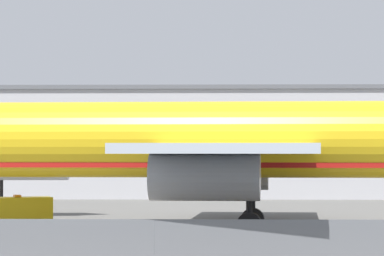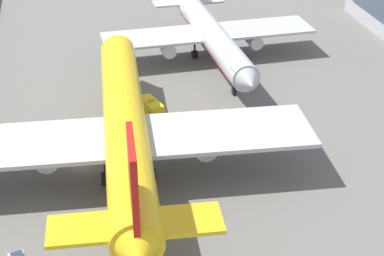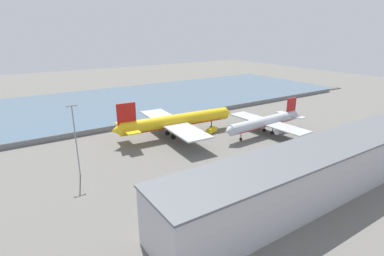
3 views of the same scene
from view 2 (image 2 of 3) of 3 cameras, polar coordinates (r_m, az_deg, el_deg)
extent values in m
plane|color=#66635E|center=(87.55, -9.48, -3.13)|extent=(500.00, 500.00, 0.00)
cylinder|color=yellow|center=(82.63, -5.97, 0.40)|extent=(49.56, 8.49, 5.43)
cone|color=yellow|center=(106.33, -6.66, 7.13)|extent=(3.84, 5.36, 5.15)
cube|color=#232D3D|center=(102.86, -6.61, 6.76)|extent=(3.27, 4.79, 1.63)
cube|color=red|center=(83.36, -5.92, -0.50)|extent=(42.11, 6.94, 0.98)
cube|color=#B7BABF|center=(81.46, -14.20, -1.42)|extent=(12.30, 24.30, 0.54)
cube|color=#B7BABF|center=(81.89, 2.43, -0.29)|extent=(12.30, 24.30, 0.54)
cylinder|color=#B7BABF|center=(83.39, -12.69, -1.86)|extent=(7.08, 3.41, 2.98)
cylinder|color=#B7BABF|center=(83.75, 0.95, -0.93)|extent=(7.08, 3.41, 2.98)
cube|color=red|center=(61.25, -5.25, -4.84)|extent=(7.42, 1.11, 9.22)
cube|color=yellow|center=(64.23, -8.96, -8.82)|extent=(5.46, 8.97, 0.43)
cube|color=yellow|center=(64.43, -1.15, -8.26)|extent=(5.46, 8.97, 0.43)
cylinder|color=black|center=(99.95, -6.33, 2.95)|extent=(0.38, 0.38, 3.17)
cylinder|color=black|center=(100.65, -6.28, 2.14)|extent=(1.55, 0.69, 1.52)
cylinder|color=black|center=(81.84, -7.70, -3.53)|extent=(0.43, 0.43, 3.17)
cylinder|color=black|center=(82.70, -7.62, -4.46)|extent=(1.82, 1.33, 1.75)
cylinder|color=black|center=(81.94, -3.71, -3.26)|extent=(0.43, 0.43, 3.17)
cylinder|color=black|center=(82.81, -3.68, -4.19)|extent=(1.82, 1.33, 1.75)
cylinder|color=silver|center=(114.94, 1.73, 8.39)|extent=(39.88, 6.20, 4.44)
cone|color=silver|center=(96.43, 5.11, 4.04)|extent=(3.07, 4.34, 4.22)
cube|color=#232D3D|center=(98.61, 4.61, 5.01)|extent=(2.61, 3.88, 1.33)
cube|color=#B21919|center=(115.38, 1.72, 7.82)|extent=(33.89, 5.05, 0.80)
cube|color=#B7BABF|center=(119.69, 5.92, 8.82)|extent=(9.58, 19.44, 0.44)
cube|color=#B7BABF|center=(114.89, -3.17, 8.05)|extent=(9.58, 19.44, 0.44)
cylinder|color=#B7BABF|center=(118.66, 5.37, 7.92)|extent=(5.66, 2.69, 2.44)
cylinder|color=#B7BABF|center=(114.61, -2.28, 7.24)|extent=(5.66, 2.69, 2.44)
cube|color=silver|center=(131.61, 1.14, 11.28)|extent=(4.28, 7.16, 0.36)
cube|color=silver|center=(130.03, -1.89, 11.04)|extent=(4.28, 7.16, 0.36)
cylinder|color=black|center=(104.07, 3.77, 3.92)|extent=(0.31, 0.31, 2.60)
cylinder|color=black|center=(104.63, 3.75, 3.28)|extent=(1.26, 0.54, 1.24)
cylinder|color=black|center=(119.32, 2.43, 7.36)|extent=(0.36, 0.36, 2.60)
cylinder|color=black|center=(119.81, 2.42, 6.78)|extent=(1.47, 1.06, 1.43)
cylinder|color=black|center=(118.16, 0.24, 7.16)|extent=(0.36, 0.36, 2.60)
cylinder|color=black|center=(118.65, 0.24, 6.58)|extent=(1.47, 1.06, 1.43)
cube|color=#283847|center=(71.20, -15.27, -10.93)|extent=(1.43, 1.54, 0.50)
cube|color=yellow|center=(98.20, -3.67, 1.87)|extent=(5.59, 3.58, 2.07)
cube|color=#283847|center=(96.56, -3.20, 1.65)|extent=(1.70, 2.25, 0.83)
cube|color=orange|center=(97.69, -3.69, 2.46)|extent=(0.80, 1.15, 0.16)
cylinder|color=black|center=(97.66, -2.75, 1.18)|extent=(0.87, 0.46, 0.84)
cylinder|color=black|center=(96.95, -3.73, 0.92)|extent=(0.87, 0.46, 0.84)
cylinder|color=black|center=(100.24, -3.58, 1.93)|extent=(0.87, 0.46, 0.84)
cylinder|color=black|center=(99.55, -4.54, 1.69)|extent=(0.87, 0.46, 0.84)
camera|label=1|loc=(109.92, -52.23, -4.57)|focal=105.00mm
camera|label=3|loc=(110.80, 73.83, 6.71)|focal=28.00mm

